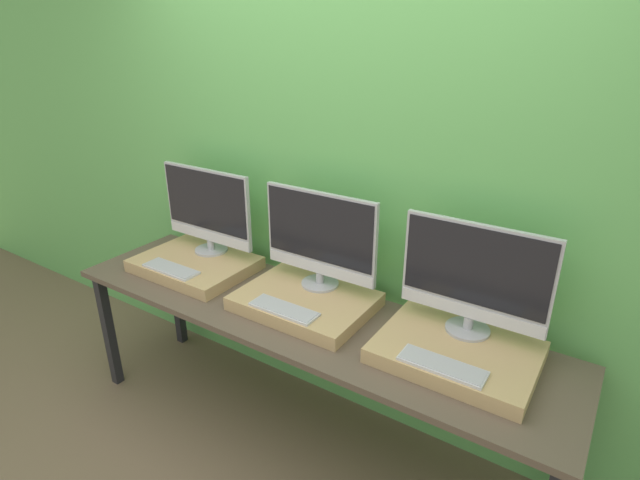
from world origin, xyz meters
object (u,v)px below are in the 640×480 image
monitor_left (207,209)px  keyboard_right (442,365)px  keyboard_left (171,269)px  keyboard_center (284,309)px  monitor_right (474,276)px  monitor_center (320,237)px

monitor_left → keyboard_right: monitor_left is taller
keyboard_left → keyboard_center: size_ratio=1.00×
keyboard_left → monitor_right: size_ratio=0.54×
monitor_center → monitor_right: 0.73m
keyboard_center → monitor_left: bearing=158.4°
monitor_center → keyboard_right: 0.82m
monitor_center → keyboard_right: (0.73, -0.29, -0.24)m
keyboard_left → keyboard_right: same height
monitor_right → keyboard_center: bearing=-158.4°
monitor_left → monitor_center: size_ratio=1.00×
monitor_center → keyboard_right: bearing=-21.6°
monitor_left → keyboard_right: (1.46, -0.29, -0.24)m
monitor_left → keyboard_right: 1.51m
monitor_right → keyboard_right: 0.38m
keyboard_left → keyboard_right: size_ratio=1.00×
keyboard_center → monitor_center: bearing=90.0°
keyboard_center → keyboard_left: bearing=180.0°
monitor_right → keyboard_left: bearing=-168.8°
monitor_right → keyboard_right: monitor_right is taller
keyboard_right → monitor_center: bearing=158.4°
keyboard_right → monitor_left: bearing=168.8°
keyboard_left → keyboard_center: 0.73m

